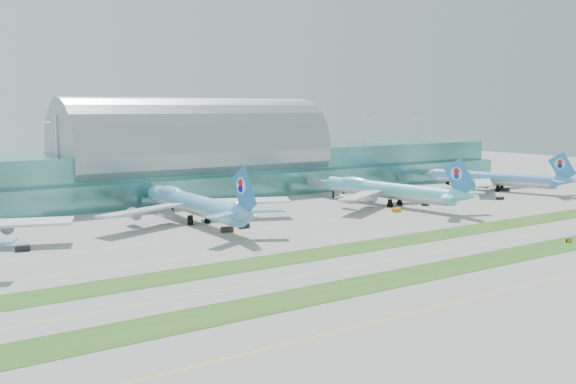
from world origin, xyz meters
TOP-DOWN VIEW (x-y plane):
  - ground at (0.00, 0.00)m, footprint 700.00×700.00m
  - terminal at (0.01, 128.79)m, footprint 340.00×69.10m
  - grass_strip_near at (0.00, -28.00)m, footprint 420.00×12.00m
  - grass_strip_far at (0.00, 2.00)m, footprint 420.00×12.00m
  - taxiline_a at (0.00, -48.00)m, footprint 420.00×0.35m
  - taxiline_b at (0.00, -14.00)m, footprint 420.00×0.35m
  - taxiline_c at (0.00, 18.00)m, footprint 420.00×0.35m
  - taxiline_d at (0.00, 40.00)m, footprint 420.00×0.35m
  - airliner_b at (-32.52, 64.79)m, footprint 70.26×79.60m
  - airliner_c at (48.72, 56.61)m, footprint 66.13×75.65m
  - airliner_d at (122.04, 63.59)m, footprint 59.32×68.96m
  - gse_b at (-90.62, 49.66)m, footprint 4.24×2.78m
  - gse_c at (-31.73, 42.16)m, footprint 3.90×2.09m
  - gse_d at (-23.79, 45.32)m, footprint 3.83×1.89m
  - gse_e at (40.27, 41.94)m, footprint 3.46×2.32m
  - gse_f at (60.73, 46.88)m, footprint 3.61×2.54m
  - gse_g at (99.42, 40.91)m, footprint 3.48×1.68m
  - gse_h at (124.94, 57.64)m, footprint 3.89×2.48m
  - taxiway_sign_east at (42.92, -26.72)m, footprint 2.49×0.31m

SIDE VIEW (x-z plane):
  - ground at x=0.00m, z-range 0.00..0.00m
  - taxiline_a at x=0.00m, z-range 0.00..0.01m
  - taxiline_b at x=0.00m, z-range 0.00..0.01m
  - taxiline_c at x=0.00m, z-range 0.00..0.01m
  - taxiline_d at x=0.00m, z-range 0.00..0.01m
  - grass_strip_near at x=0.00m, z-range 0.00..0.08m
  - grass_strip_far at x=0.00m, z-range 0.00..0.08m
  - taxiway_sign_east at x=42.92m, z-range -0.01..1.05m
  - gse_g at x=99.42m, z-range 0.00..1.24m
  - gse_e at x=40.27m, z-range 0.00..1.42m
  - gse_d at x=-23.79m, z-range 0.00..1.53m
  - gse_f at x=60.73m, z-range 0.00..1.64m
  - gse_b at x=-90.62m, z-range 0.00..1.65m
  - gse_c at x=-31.73m, z-range 0.00..1.68m
  - gse_h at x=124.94m, z-range 0.00..1.69m
  - airliner_d at x=122.04m, z-range -3.75..15.83m
  - airliner_c at x=48.72m, z-range -3.99..16.85m
  - airliner_b at x=-32.52m, z-range -4.20..17.74m
  - terminal at x=0.01m, z-range -3.77..32.23m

